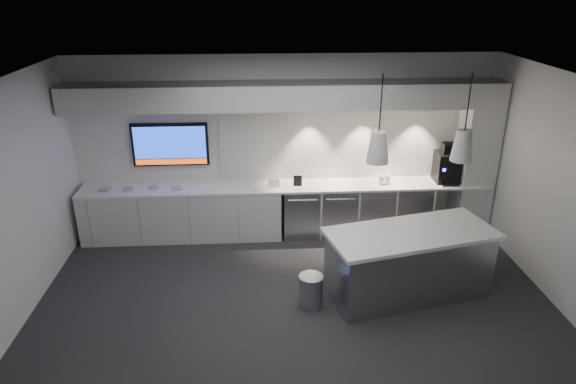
{
  "coord_description": "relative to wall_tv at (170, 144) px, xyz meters",
  "views": [
    {
      "loc": [
        -0.47,
        -5.76,
        4.07
      ],
      "look_at": [
        -0.04,
        1.1,
        1.22
      ],
      "focal_mm": 32.0,
      "sensor_mm": 36.0,
      "label": 1
    }
  ],
  "objects": [
    {
      "name": "tray_a",
      "position": [
        -1.06,
        -0.32,
        -0.65
      ],
      "size": [
        0.2,
        0.2,
        0.02
      ],
      "primitive_type": "cube",
      "rotation": [
        0.0,
        0.0,
        -0.26
      ],
      "color": "#A4A4A4",
      "rests_on": "back_counter"
    },
    {
      "name": "wall_back",
      "position": [
        1.9,
        0.05,
        -0.06
      ],
      "size": [
        7.0,
        0.0,
        7.0
      ],
      "primitive_type": "plane",
      "rotation": [
        1.57,
        0.0,
        0.0
      ],
      "color": "white",
      "rests_on": "floor"
    },
    {
      "name": "coffee_machine",
      "position": [
        4.61,
        -0.25,
        -0.39
      ],
      "size": [
        0.38,
        0.54,
        0.66
      ],
      "rotation": [
        0.0,
        0.0,
        -0.04
      ],
      "color": "black",
      "rests_on": "back_counter"
    },
    {
      "name": "fridge_unit_b",
      "position": [
        2.78,
        -0.27,
        -1.13
      ],
      "size": [
        0.6,
        0.61,
        0.85
      ],
      "primitive_type": "cube",
      "color": "#9A9EA3",
      "rests_on": "floor"
    },
    {
      "name": "fridge_unit_d",
      "position": [
        4.04,
        -0.27,
        -1.13
      ],
      "size": [
        0.6,
        0.61,
        0.85
      ],
      "primitive_type": "cube",
      "color": "#9A9EA3",
      "rests_on": "floor"
    },
    {
      "name": "left_base_cabinets",
      "position": [
        0.15,
        -0.27,
        -1.13
      ],
      "size": [
        3.3,
        0.63,
        0.86
      ],
      "primitive_type": "cube",
      "color": "silver",
      "rests_on": "floor"
    },
    {
      "name": "wall_front",
      "position": [
        1.9,
        -4.95,
        -0.06
      ],
      "size": [
        7.0,
        0.0,
        7.0
      ],
      "primitive_type": "plane",
      "rotation": [
        -1.57,
        0.0,
        0.0
      ],
      "color": "white",
      "rests_on": "floor"
    },
    {
      "name": "soffit",
      "position": [
        1.9,
        -0.25,
        0.84
      ],
      "size": [
        6.9,
        0.6,
        0.4
      ],
      "primitive_type": "cube",
      "color": "silver",
      "rests_on": "wall_back"
    },
    {
      "name": "sign_black",
      "position": [
        2.09,
        -0.32,
        -0.57
      ],
      "size": [
        0.14,
        0.03,
        0.18
      ],
      "primitive_type": "cube",
      "rotation": [
        0.0,
        0.0,
        -0.07
      ],
      "color": "black",
      "rests_on": "back_counter"
    },
    {
      "name": "back_counter",
      "position": [
        1.9,
        -0.27,
        -0.68
      ],
      "size": [
        6.8,
        0.65,
        0.04
      ],
      "primitive_type": "cube",
      "color": "white",
      "rests_on": "left_base_cabinets"
    },
    {
      "name": "floor",
      "position": [
        1.9,
        -2.45,
        -1.56
      ],
      "size": [
        7.0,
        7.0,
        0.0
      ],
      "primitive_type": "plane",
      "color": "#2A2A2C",
      "rests_on": "ground"
    },
    {
      "name": "tray_c",
      "position": [
        -0.29,
        -0.28,
        -0.65
      ],
      "size": [
        0.19,
        0.19,
        0.02
      ],
      "primitive_type": "cube",
      "rotation": [
        0.0,
        0.0,
        0.25
      ],
      "color": "#A4A4A4",
      "rests_on": "back_counter"
    },
    {
      "name": "sign_white",
      "position": [
        1.69,
        -0.34,
        -0.59
      ],
      "size": [
        0.18,
        0.03,
        0.14
      ],
      "primitive_type": "cube",
      "rotation": [
        0.0,
        0.0,
        -0.07
      ],
      "color": "white",
      "rests_on": "back_counter"
    },
    {
      "name": "fridge_unit_c",
      "position": [
        3.41,
        -0.27,
        -1.13
      ],
      "size": [
        0.6,
        0.61,
        0.85
      ],
      "primitive_type": "cube",
      "color": "#9A9EA3",
      "rests_on": "floor"
    },
    {
      "name": "tray_b",
      "position": [
        -0.69,
        -0.33,
        -0.65
      ],
      "size": [
        0.19,
        0.19,
        0.02
      ],
      "primitive_type": "cube",
      "rotation": [
        0.0,
        0.0,
        0.17
      ],
      "color": "#A4A4A4",
      "rests_on": "back_counter"
    },
    {
      "name": "column",
      "position": [
        5.1,
        -0.25,
        -0.26
      ],
      "size": [
        0.55,
        0.55,
        2.6
      ],
      "primitive_type": "cube",
      "color": "silver",
      "rests_on": "floor"
    },
    {
      "name": "cup_cluster",
      "position": [
        3.54,
        -0.3,
        -0.58
      ],
      "size": [
        0.18,
        0.18,
        0.15
      ],
      "primitive_type": null,
      "color": "white",
      "rests_on": "back_counter"
    },
    {
      "name": "tray_d",
      "position": [
        0.1,
        -0.32,
        -0.65
      ],
      "size": [
        0.21,
        0.21,
        0.02
      ],
      "primitive_type": "cube",
      "rotation": [
        0.0,
        0.0,
        0.35
      ],
      "color": "#A4A4A4",
      "rests_on": "back_counter"
    },
    {
      "name": "fridge_unit_a",
      "position": [
        2.15,
        -0.27,
        -1.13
      ],
      "size": [
        0.6,
        0.61,
        0.85
      ],
      "primitive_type": "cube",
      "color": "#9A9EA3",
      "rests_on": "floor"
    },
    {
      "name": "ceiling",
      "position": [
        1.9,
        -2.45,
        1.44
      ],
      "size": [
        7.0,
        7.0,
        0.0
      ],
      "primitive_type": "plane",
      "rotation": [
        3.14,
        0.0,
        0.0
      ],
      "color": "black",
      "rests_on": "wall_back"
    },
    {
      "name": "pendant_right",
      "position": [
        4.01,
        -2.2,
        0.59
      ],
      "size": [
        0.28,
        0.28,
        1.1
      ],
      "color": "silver",
      "rests_on": "ceiling"
    },
    {
      "name": "island",
      "position": [
        3.47,
        -2.2,
        -1.08
      ],
      "size": [
        2.43,
        1.47,
        0.96
      ],
      "rotation": [
        0.0,
        0.0,
        0.24
      ],
      "color": "#9A9EA3",
      "rests_on": "floor"
    },
    {
      "name": "wall_tv",
      "position": [
        0.0,
        0.0,
        0.0
      ],
      "size": [
        1.25,
        0.07,
        0.72
      ],
      "color": "black",
      "rests_on": "wall_back"
    },
    {
      "name": "wall_right",
      "position": [
        5.4,
        -2.45,
        -0.06
      ],
      "size": [
        0.0,
        7.0,
        7.0
      ],
      "primitive_type": "plane",
      "rotation": [
        1.57,
        0.0,
        -1.57
      ],
      "color": "white",
      "rests_on": "floor"
    },
    {
      "name": "bin",
      "position": [
        2.1,
        -2.43,
        -1.33
      ],
      "size": [
        0.41,
        0.41,
        0.46
      ],
      "primitive_type": "cylinder",
      "rotation": [
        0.0,
        0.0,
        -0.29
      ],
      "color": "#9A9EA3",
      "rests_on": "floor"
    },
    {
      "name": "wall_left",
      "position": [
        -1.6,
        -2.45,
        -0.06
      ],
      "size": [
        0.0,
        7.0,
        7.0
      ],
      "primitive_type": "plane",
      "rotation": [
        1.57,
        0.0,
        1.57
      ],
      "color": "white",
      "rests_on": "floor"
    },
    {
      "name": "pendant_left",
      "position": [
        2.93,
        -2.2,
        0.59
      ],
      "size": [
        0.28,
        0.28,
        1.1
      ],
      "color": "silver",
      "rests_on": "ceiling"
    },
    {
      "name": "backsplash",
      "position": [
        3.1,
        0.03,
        -0.01
      ],
      "size": [
        4.6,
        0.03,
        1.3
      ],
      "primitive_type": "cube",
      "color": "silver",
      "rests_on": "wall_back"
    }
  ]
}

